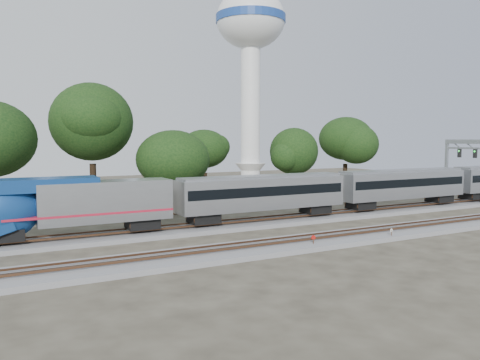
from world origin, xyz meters
name	(u,v)px	position (x,y,z in m)	size (l,w,h in m)	color
ground	(243,240)	(0.00, 0.00, 0.00)	(160.00, 160.00, 0.00)	#383328
track_far	(214,227)	(0.00, 6.00, 0.21)	(160.00, 5.00, 0.73)	slate
track_near	(266,247)	(0.00, -4.00, 0.21)	(160.00, 5.00, 0.73)	slate
train	(457,180)	(35.81, 6.00, 3.38)	(116.65, 3.34, 4.92)	#AEB1B6
switch_stand_red	(313,240)	(3.59, -5.41, 0.71)	(0.34, 0.15, 1.11)	#512D19
switch_stand_white	(391,233)	(11.66, -5.95, 0.66)	(0.33, 0.08, 1.03)	#512D19
switch_lever	(343,243)	(6.68, -5.38, 0.15)	(0.50, 0.30, 0.30)	#512D19
water_tower	(251,40)	(28.18, 49.40, 29.02)	(14.15, 14.15, 39.17)	silver
signal_gantry	(468,157)	(37.88, 6.00, 6.46)	(0.62, 7.29, 8.86)	gray
tree_3	(92,122)	(-8.39, 23.21, 10.95)	(11.14, 11.14, 15.71)	black
tree_4	(173,159)	(-0.42, 16.56, 6.51)	(6.64, 6.64, 9.37)	black
tree_5	(204,149)	(7.85, 26.59, 7.49)	(7.63, 7.63, 10.76)	black
tree_6	(294,151)	(18.50, 19.29, 7.18)	(7.32, 7.32, 10.32)	black
tree_7	(346,139)	(32.30, 24.51, 9.00)	(9.17, 9.17, 12.92)	black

